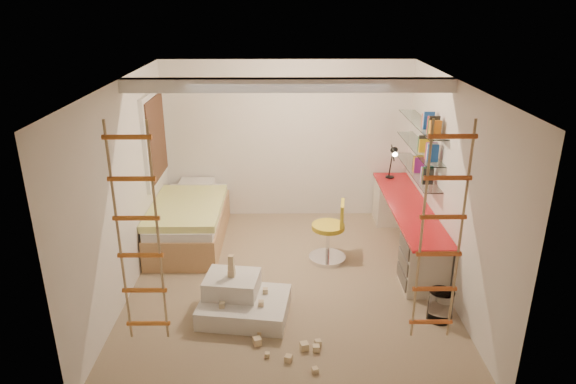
{
  "coord_description": "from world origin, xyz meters",
  "views": [
    {
      "loc": [
        -0.06,
        -5.87,
        3.53
      ],
      "look_at": [
        0.0,
        0.3,
        1.15
      ],
      "focal_mm": 32.0,
      "sensor_mm": 36.0,
      "label": 1
    }
  ],
  "objects_px": {
    "desk": "(406,226)",
    "swivel_chair": "(330,239)",
    "play_platform": "(241,300)",
    "bed": "(190,221)"
  },
  "relations": [
    {
      "from": "desk",
      "to": "swivel_chair",
      "type": "distance_m",
      "value": 1.16
    },
    {
      "from": "desk",
      "to": "play_platform",
      "type": "xyz_separation_m",
      "value": [
        -2.28,
        -1.57,
        -0.23
      ]
    },
    {
      "from": "bed",
      "to": "desk",
      "type": "bearing_deg",
      "value": -6.49
    },
    {
      "from": "desk",
      "to": "bed",
      "type": "xyz_separation_m",
      "value": [
        -3.2,
        0.36,
        -0.07
      ]
    },
    {
      "from": "desk",
      "to": "bed",
      "type": "relative_size",
      "value": 1.4
    },
    {
      "from": "swivel_chair",
      "to": "bed",
      "type": "bearing_deg",
      "value": 163.06
    },
    {
      "from": "play_platform",
      "to": "swivel_chair",
      "type": "bearing_deg",
      "value": 48.67
    },
    {
      "from": "desk",
      "to": "bed",
      "type": "bearing_deg",
      "value": 173.51
    },
    {
      "from": "swivel_chair",
      "to": "play_platform",
      "type": "bearing_deg",
      "value": -131.33
    },
    {
      "from": "desk",
      "to": "swivel_chair",
      "type": "relative_size",
      "value": 3.15
    }
  ]
}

